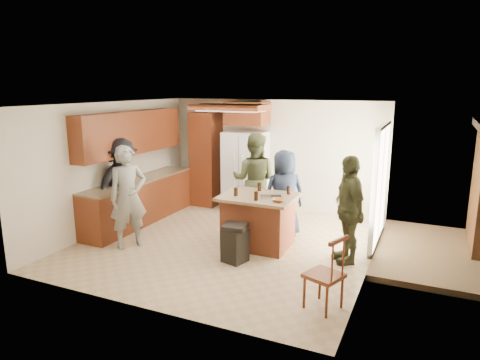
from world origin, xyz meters
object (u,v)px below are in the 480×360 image
at_px(person_behind_left, 254,180).
at_px(kitchen_island, 258,220).
at_px(person_front_left, 128,197).
at_px(trash_bin, 235,243).
at_px(person_side_right, 348,209).
at_px(refrigerator, 245,172).
at_px(person_counter, 121,185).
at_px(person_behind_right, 284,194).
at_px(spindle_chair, 325,276).

relative_size(person_behind_left, kitchen_island, 1.47).
bearing_deg(person_front_left, trash_bin, -51.62).
xyz_separation_m(person_side_right, trash_bin, (-1.64, -0.76, -0.56)).
xyz_separation_m(person_side_right, refrigerator, (-2.67, 2.01, 0.02)).
height_order(person_side_right, person_counter, person_counter).
relative_size(person_front_left, trash_bin, 2.87).
relative_size(person_behind_right, kitchen_island, 1.29).
height_order(person_behind_right, kitchen_island, person_behind_right).
bearing_deg(person_behind_right, person_front_left, -4.48).
xyz_separation_m(person_behind_right, person_side_right, (1.32, -0.73, 0.05)).
bearing_deg(person_counter, spindle_chair, -106.19).
xyz_separation_m(person_counter, spindle_chair, (4.33, -1.37, -0.46)).
xyz_separation_m(refrigerator, kitchen_island, (1.11, -1.97, -0.43)).
xyz_separation_m(person_behind_left, refrigerator, (-0.58, 0.89, -0.04)).
bearing_deg(person_behind_left, person_front_left, 42.09).
xyz_separation_m(person_behind_right, spindle_chair, (1.36, -2.39, -0.37)).
bearing_deg(person_behind_right, kitchen_island, 31.23).
relative_size(person_behind_right, trash_bin, 2.63).
distance_m(person_front_left, person_counter, 0.90).
xyz_separation_m(person_side_right, spindle_chair, (0.04, -1.66, -0.42)).
relative_size(person_side_right, trash_bin, 2.78).
bearing_deg(trash_bin, person_behind_left, 103.37).
bearing_deg(refrigerator, kitchen_island, -60.61).
height_order(kitchen_island, spindle_chair, spindle_chair).
relative_size(person_front_left, person_side_right, 1.03).
bearing_deg(person_behind_left, refrigerator, -67.64).
bearing_deg(kitchen_island, person_front_left, -155.43).
bearing_deg(person_behind_left, person_side_right, 140.90).
distance_m(kitchen_island, spindle_chair, 2.33).
xyz_separation_m(kitchen_island, trash_bin, (-0.08, -0.80, -0.16)).
bearing_deg(refrigerator, person_counter, -125.11).
xyz_separation_m(person_behind_right, kitchen_island, (-0.24, -0.69, -0.35)).
height_order(person_front_left, person_counter, person_counter).
bearing_deg(kitchen_island, person_behind_left, 116.07).
xyz_separation_m(person_counter, kitchen_island, (2.73, 0.33, -0.44)).
height_order(person_behind_left, spindle_chair, person_behind_left).
bearing_deg(kitchen_island, spindle_chair, -46.74).
distance_m(person_behind_left, person_counter, 2.61).
bearing_deg(person_counter, person_front_left, -131.78).
bearing_deg(person_side_right, person_behind_right, -149.85).
height_order(person_front_left, spindle_chair, person_front_left).
relative_size(person_front_left, refrigerator, 1.01).
bearing_deg(person_behind_left, person_behind_right, 142.12).
xyz_separation_m(person_front_left, person_counter, (-0.66, 0.62, 0.01)).
bearing_deg(spindle_chair, person_behind_left, 127.40).
height_order(person_side_right, kitchen_island, person_side_right).
relative_size(person_front_left, person_counter, 0.99).
bearing_deg(person_front_left, kitchen_island, -31.29).
bearing_deg(person_behind_left, person_counter, 21.95).
height_order(kitchen_island, trash_bin, kitchen_island).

